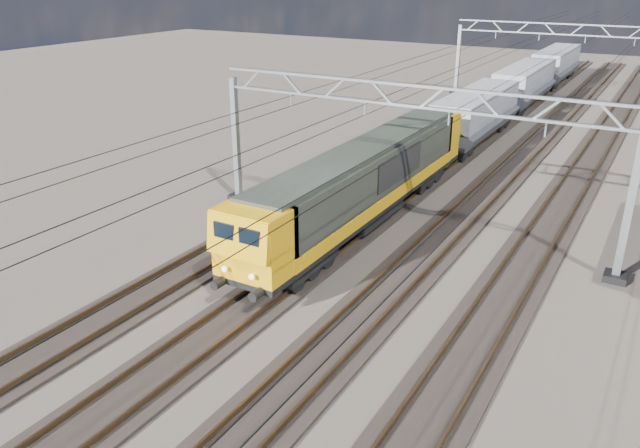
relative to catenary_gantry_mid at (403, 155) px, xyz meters
The scene contains 12 objects.
ground 5.59m from the catenary_gantry_mid, 90.00° to the right, with size 160.00×160.00×0.00m, color #2B2620.
track_outer_west 8.17m from the catenary_gantry_mid, 146.31° to the right, with size 2.60×140.00×0.30m.
track_loco 5.89m from the catenary_gantry_mid, 116.57° to the right, with size 2.60×140.00×0.30m.
track_inner_east 5.89m from the catenary_gantry_mid, 63.43° to the right, with size 2.60×140.00×0.30m.
track_outer_east 8.17m from the catenary_gantry_mid, 33.69° to the right, with size 2.60×140.00×0.30m.
catenary_gantry_mid is the anchor object (origin of this frame).
catenary_gantry_far 36.00m from the catenary_gantry_mid, 90.00° to the left, with size 19.90×0.90×7.11m.
overhead_wires 4.40m from the catenary_gantry_mid, 90.00° to the left, with size 12.03×140.00×0.53m.
locomotive 2.57m from the catenary_gantry_mid, behind, with size 2.76×21.10×3.62m.
hopper_wagon_lead 18.20m from the catenary_gantry_mid, 96.34° to the left, with size 3.38×13.00×3.25m.
hopper_wagon_mid 32.31m from the catenary_gantry_mid, 93.55° to the left, with size 3.38×13.00×3.25m.
hopper_wagon_third 46.48m from the catenary_gantry_mid, 92.47° to the left, with size 3.38×13.00×3.25m.
Camera 1 is at (10.45, -21.50, 11.79)m, focal length 35.00 mm.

